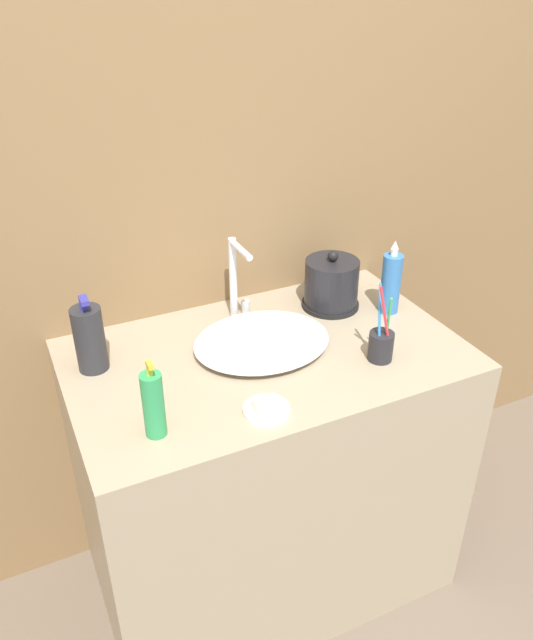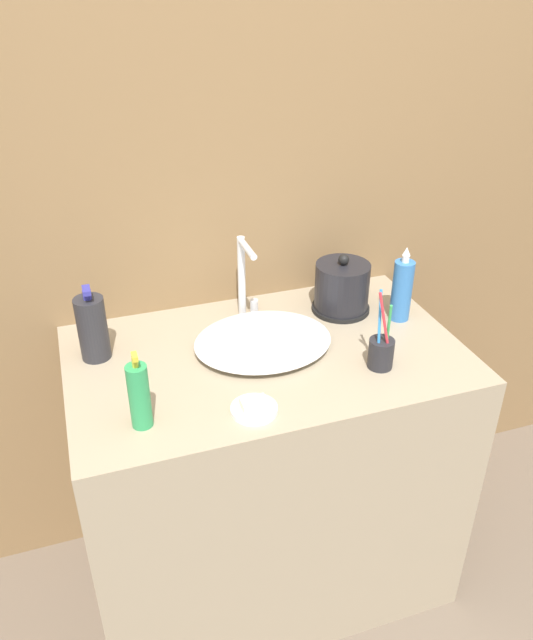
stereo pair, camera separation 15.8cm
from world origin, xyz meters
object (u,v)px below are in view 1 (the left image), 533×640
(faucet, at_px, (237,276))
(toothbrush_cup, at_px, (381,344))
(mouthwash_bottle, at_px, (153,404))
(electric_kettle, at_px, (331,285))
(lotion_bottle, at_px, (90,339))
(shampoo_bottle, at_px, (391,283))

(faucet, bearing_deg, toothbrush_cup, -55.21)
(faucet, height_order, mouthwash_bottle, faucet)
(electric_kettle, bearing_deg, lotion_bottle, -177.96)
(faucet, xyz_separation_m, lotion_bottle, (-0.43, -0.08, -0.04))
(lotion_bottle, height_order, mouthwash_bottle, lotion_bottle)
(faucet, xyz_separation_m, toothbrush_cup, (0.25, -0.35, -0.09))
(electric_kettle, bearing_deg, shampoo_bottle, -35.16)
(toothbrush_cup, distance_m, mouthwash_bottle, 0.60)
(mouthwash_bottle, bearing_deg, toothbrush_cup, 3.33)
(electric_kettle, relative_size, lotion_bottle, 0.86)
(electric_kettle, distance_m, mouthwash_bottle, 0.71)
(electric_kettle, distance_m, shampoo_bottle, 0.17)
(faucet, xyz_separation_m, mouthwash_bottle, (-0.36, -0.39, -0.05))
(toothbrush_cup, height_order, mouthwash_bottle, toothbrush_cup)
(mouthwash_bottle, bearing_deg, lotion_bottle, 102.73)
(mouthwash_bottle, bearing_deg, shampoo_bottle, 17.10)
(faucet, height_order, lotion_bottle, faucet)
(lotion_bottle, bearing_deg, electric_kettle, 2.04)
(shampoo_bottle, bearing_deg, electric_kettle, 144.84)
(faucet, height_order, electric_kettle, faucet)
(electric_kettle, bearing_deg, mouthwash_bottle, -152.12)
(lotion_bottle, bearing_deg, mouthwash_bottle, -77.27)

